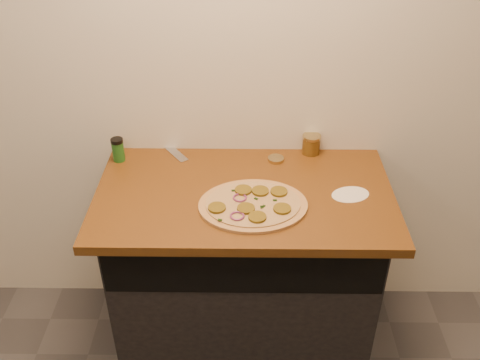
{
  "coord_description": "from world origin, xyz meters",
  "views": [
    {
      "loc": [
        0.0,
        -0.34,
        2.15
      ],
      "look_at": [
        -0.02,
        1.42,
        0.95
      ],
      "focal_mm": 40.0,
      "sensor_mm": 36.0,
      "label": 1
    }
  ],
  "objects_px": {
    "pizza": "(253,205)",
    "spice_shaker": "(118,150)",
    "salsa_jar": "(311,144)",
    "chefs_knife": "(166,144)"
  },
  "relations": [
    {
      "from": "salsa_jar",
      "to": "spice_shaker",
      "type": "bearing_deg",
      "value": -175.02
    },
    {
      "from": "chefs_knife",
      "to": "salsa_jar",
      "type": "xyz_separation_m",
      "value": [
        0.66,
        -0.06,
        0.04
      ]
    },
    {
      "from": "pizza",
      "to": "chefs_knife",
      "type": "xyz_separation_m",
      "value": [
        -0.4,
        0.47,
        -0.0
      ]
    },
    {
      "from": "pizza",
      "to": "chefs_knife",
      "type": "height_order",
      "value": "pizza"
    },
    {
      "from": "salsa_jar",
      "to": "spice_shaker",
      "type": "relative_size",
      "value": 0.83
    },
    {
      "from": "spice_shaker",
      "to": "salsa_jar",
      "type": "bearing_deg",
      "value": 4.98
    },
    {
      "from": "spice_shaker",
      "to": "chefs_knife",
      "type": "bearing_deg",
      "value": 35.71
    },
    {
      "from": "pizza",
      "to": "chefs_knife",
      "type": "bearing_deg",
      "value": 130.52
    },
    {
      "from": "pizza",
      "to": "spice_shaker",
      "type": "bearing_deg",
      "value": 150.4
    },
    {
      "from": "pizza",
      "to": "spice_shaker",
      "type": "xyz_separation_m",
      "value": [
        -0.58,
        0.33,
        0.04
      ]
    }
  ]
}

